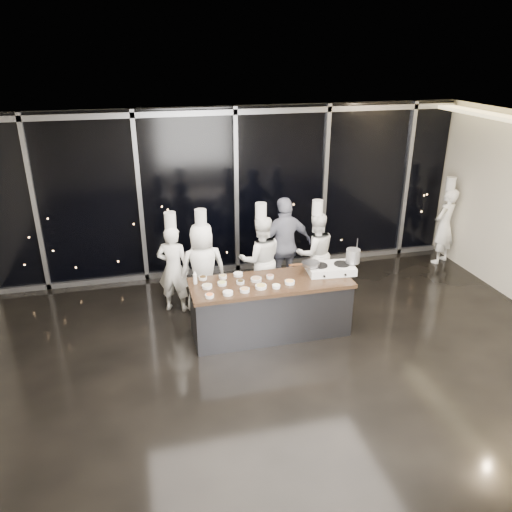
% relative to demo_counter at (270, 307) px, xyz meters
% --- Properties ---
extents(ground, '(9.00, 9.00, 0.00)m').
position_rel_demo_counter_xyz_m(ground, '(0.00, -0.90, -0.45)').
color(ground, black).
rests_on(ground, ground).
extents(room_shell, '(9.02, 7.02, 3.21)m').
position_rel_demo_counter_xyz_m(room_shell, '(0.18, -0.90, 1.79)').
color(room_shell, beige).
rests_on(room_shell, ground).
extents(window_wall, '(8.90, 0.11, 3.20)m').
position_rel_demo_counter_xyz_m(window_wall, '(0.00, 2.53, 1.14)').
color(window_wall, black).
rests_on(window_wall, ground).
extents(demo_counter, '(2.46, 0.86, 0.90)m').
position_rel_demo_counter_xyz_m(demo_counter, '(0.00, 0.00, 0.00)').
color(demo_counter, '#37373C').
rests_on(demo_counter, ground).
extents(stove, '(0.76, 0.51, 0.14)m').
position_rel_demo_counter_xyz_m(stove, '(1.00, 0.09, 0.51)').
color(stove, silver).
rests_on(stove, demo_counter).
extents(frying_pan, '(0.51, 0.31, 0.05)m').
position_rel_demo_counter_xyz_m(frying_pan, '(0.67, 0.13, 0.61)').
color(frying_pan, slate).
rests_on(frying_pan, stove).
extents(stock_pot, '(0.24, 0.24, 0.22)m').
position_rel_demo_counter_xyz_m(stock_pot, '(1.36, 0.07, 0.70)').
color(stock_pot, '#A9A9AB').
rests_on(stock_pot, stove).
extents(prep_bowls, '(1.38, 0.74, 0.05)m').
position_rel_demo_counter_xyz_m(prep_bowls, '(-0.45, -0.02, 0.47)').
color(prep_bowls, silver).
rests_on(prep_bowls, demo_counter).
extents(squeeze_bottle, '(0.06, 0.06, 0.21)m').
position_rel_demo_counter_xyz_m(squeeze_bottle, '(-1.12, 0.20, 0.55)').
color(squeeze_bottle, white).
rests_on(squeeze_bottle, demo_counter).
extents(chef_far_left, '(0.65, 0.54, 1.75)m').
position_rel_demo_counter_xyz_m(chef_far_left, '(-1.37, 1.12, 0.33)').
color(chef_far_left, white).
rests_on(chef_far_left, ground).
extents(chef_left, '(0.79, 0.54, 1.81)m').
position_rel_demo_counter_xyz_m(chef_left, '(-0.90, 0.96, 0.35)').
color(chef_left, white).
rests_on(chef_left, ground).
extents(chef_center, '(0.79, 0.64, 1.80)m').
position_rel_demo_counter_xyz_m(chef_center, '(0.12, 1.09, 0.34)').
color(chef_center, white).
rests_on(chef_center, ground).
extents(guest, '(1.10, 0.61, 1.78)m').
position_rel_demo_counter_xyz_m(guest, '(0.64, 1.37, 0.44)').
color(guest, '#161D3D').
rests_on(guest, ground).
extents(chef_right, '(0.76, 0.60, 1.74)m').
position_rel_demo_counter_xyz_m(chef_right, '(1.17, 1.22, 0.31)').
color(chef_right, white).
rests_on(chef_right, ground).
extents(chef_side, '(0.69, 0.61, 1.81)m').
position_rel_demo_counter_xyz_m(chef_side, '(4.20, 1.85, 0.36)').
color(chef_side, white).
rests_on(chef_side, ground).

